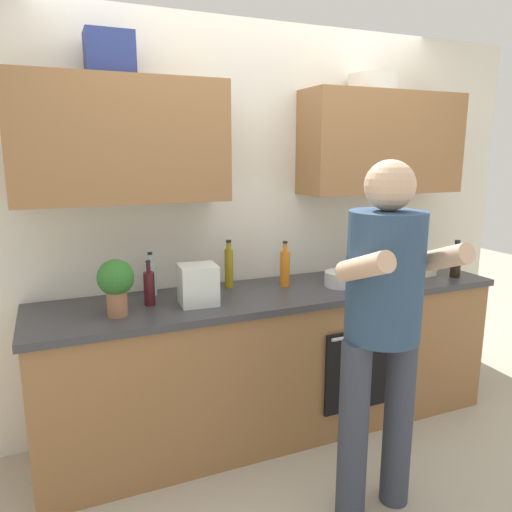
{
  "coord_description": "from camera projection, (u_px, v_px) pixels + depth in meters",
  "views": [
    {
      "loc": [
        -1.23,
        -2.55,
        1.72
      ],
      "look_at": [
        -0.18,
        -0.1,
        1.15
      ],
      "focal_mm": 34.22,
      "sensor_mm": 36.0,
      "label": 1
    }
  ],
  "objects": [
    {
      "name": "ground_plane",
      "position": [
        276.0,
        426.0,
        3.12
      ],
      "size": [
        12.0,
        12.0,
        0.0
      ],
      "primitive_type": "plane",
      "color": "#B2A893"
    },
    {
      "name": "back_wall_unit",
      "position": [
        259.0,
        189.0,
        3.05
      ],
      "size": [
        4.0,
        0.38,
        2.5
      ],
      "color": "silver",
      "rests_on": "ground"
    },
    {
      "name": "counter",
      "position": [
        277.0,
        360.0,
        3.02
      ],
      "size": [
        2.84,
        0.67,
        0.9
      ],
      "color": "olive",
      "rests_on": "ground"
    },
    {
      "name": "person_standing",
      "position": [
        383.0,
        314.0,
        2.2
      ],
      "size": [
        0.49,
        0.45,
        1.69
      ],
      "color": "#383D4C",
      "rests_on": "ground"
    },
    {
      "name": "bottle_juice",
      "position": [
        285.0,
        268.0,
        3.02
      ],
      "size": [
        0.06,
        0.06,
        0.28
      ],
      "color": "orange",
      "rests_on": "counter"
    },
    {
      "name": "bottle_oil",
      "position": [
        229.0,
        267.0,
        2.98
      ],
      "size": [
        0.05,
        0.05,
        0.3
      ],
      "color": "olive",
      "rests_on": "counter"
    },
    {
      "name": "bottle_soda",
      "position": [
        378.0,
        265.0,
        3.17
      ],
      "size": [
        0.05,
        0.05,
        0.23
      ],
      "color": "#198C33",
      "rests_on": "counter"
    },
    {
      "name": "bottle_water",
      "position": [
        151.0,
        279.0,
        2.82
      ],
      "size": [
        0.06,
        0.06,
        0.25
      ],
      "color": "silver",
      "rests_on": "counter"
    },
    {
      "name": "bottle_wine",
      "position": [
        149.0,
        287.0,
        2.64
      ],
      "size": [
        0.06,
        0.06,
        0.25
      ],
      "color": "#471419",
      "rests_on": "counter"
    },
    {
      "name": "bottle_soy",
      "position": [
        456.0,
        263.0,
        3.24
      ],
      "size": [
        0.07,
        0.07,
        0.25
      ],
      "color": "black",
      "rests_on": "counter"
    },
    {
      "name": "cup_tea",
      "position": [
        382.0,
        264.0,
        3.41
      ],
      "size": [
        0.09,
        0.09,
        0.1
      ],
      "primitive_type": "cylinder",
      "color": "#33598C",
      "rests_on": "counter"
    },
    {
      "name": "mixing_bowl",
      "position": [
        341.0,
        279.0,
        3.03
      ],
      "size": [
        0.21,
        0.21,
        0.09
      ],
      "primitive_type": "cylinder",
      "color": "silver",
      "rests_on": "counter"
    },
    {
      "name": "potted_herb",
      "position": [
        116.0,
        282.0,
        2.45
      ],
      "size": [
        0.18,
        0.18,
        0.29
      ],
      "color": "#9E6647",
      "rests_on": "counter"
    },
    {
      "name": "grocery_bag_rice",
      "position": [
        416.0,
        263.0,
        3.29
      ],
      "size": [
        0.24,
        0.21,
        0.17
      ],
      "primitive_type": "cube",
      "rotation": [
        0.0,
        0.0,
        0.12
      ],
      "color": "beige",
      "rests_on": "counter"
    },
    {
      "name": "grocery_bag_produce",
      "position": [
        198.0,
        285.0,
        2.66
      ],
      "size": [
        0.21,
        0.2,
        0.22
      ],
      "primitive_type": "cube",
      "rotation": [
        0.0,
        0.0,
        -0.07
      ],
      "color": "silver",
      "rests_on": "counter"
    }
  ]
}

